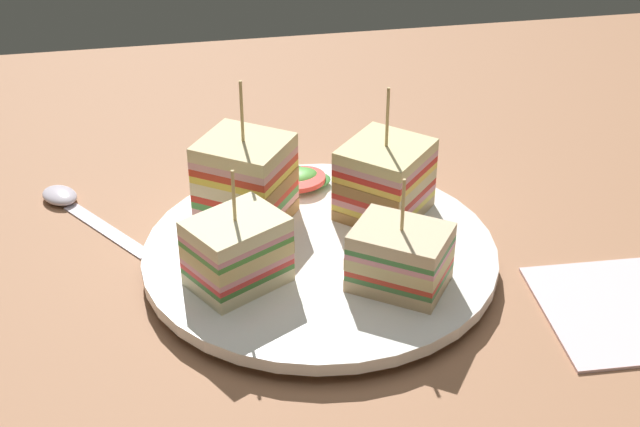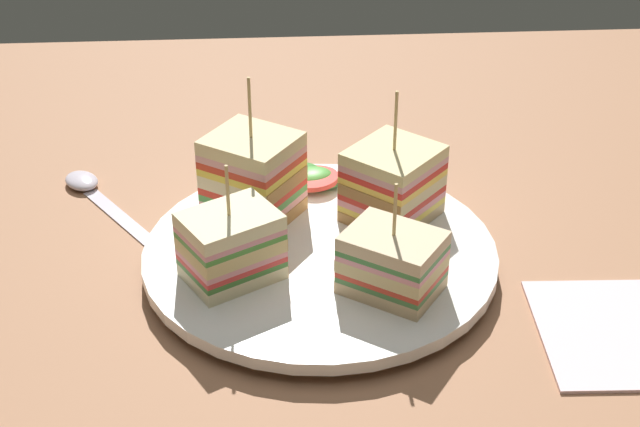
% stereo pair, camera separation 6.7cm
% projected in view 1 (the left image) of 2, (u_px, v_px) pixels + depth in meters
% --- Properties ---
extents(ground_plane, '(1.14, 0.96, 0.02)m').
position_uv_depth(ground_plane, '(320.00, 277.00, 0.70)').
color(ground_plane, '#A16D4D').
extents(plate, '(0.26, 0.26, 0.02)m').
position_uv_depth(plate, '(320.00, 256.00, 0.69)').
color(plate, white).
rests_on(plate, ground_plane).
extents(sandwich_wedge_0, '(0.09, 0.09, 0.11)m').
position_uv_depth(sandwich_wedge_0, '(385.00, 180.00, 0.71)').
color(sandwich_wedge_0, '#D7B683').
rests_on(sandwich_wedge_0, plate).
extents(sandwich_wedge_1, '(0.08, 0.08, 0.11)m').
position_uv_depth(sandwich_wedge_1, '(246.00, 180.00, 0.71)').
color(sandwich_wedge_1, beige).
rests_on(sandwich_wedge_1, plate).
extents(sandwich_wedge_2, '(0.08, 0.07, 0.09)m').
position_uv_depth(sandwich_wedge_2, '(237.00, 252.00, 0.64)').
color(sandwich_wedge_2, beige).
rests_on(sandwich_wedge_2, plate).
extents(sandwich_wedge_3, '(0.08, 0.08, 0.08)m').
position_uv_depth(sandwich_wedge_3, '(399.00, 258.00, 0.64)').
color(sandwich_wedge_3, '#DFB986').
rests_on(sandwich_wedge_3, plate).
extents(salad_garnish, '(0.06, 0.06, 0.01)m').
position_uv_depth(salad_garnish, '(300.00, 177.00, 0.77)').
color(salad_garnish, '#3B833C').
rests_on(salad_garnish, plate).
extents(spoon, '(0.09, 0.12, 0.01)m').
position_uv_depth(spoon, '(72.00, 204.00, 0.77)').
color(spoon, silver).
rests_on(spoon, ground_plane).
extents(napkin, '(0.12, 0.12, 0.01)m').
position_uv_depth(napkin, '(623.00, 309.00, 0.65)').
color(napkin, silver).
rests_on(napkin, ground_plane).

